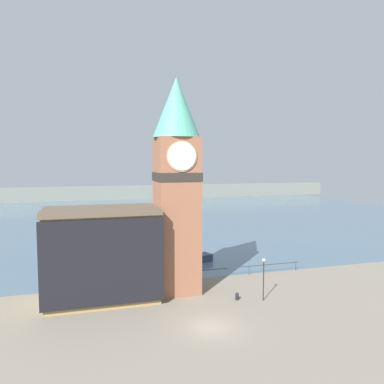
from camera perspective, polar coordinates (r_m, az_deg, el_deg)
The scene contains 9 objects.
ground_plane at distance 33.63m, azimuth 2.84°, elevation -19.91°, with size 160.00×160.00×0.00m, color gray.
water at distance 103.26m, azimuth -10.71°, elevation -3.27°, with size 160.00×120.00×0.00m.
far_shoreline at distance 142.63m, azimuth -12.36°, elevation -0.13°, with size 180.00×3.00×5.00m.
pier_railing at distance 47.79m, azimuth 8.70°, elevation -11.22°, with size 13.70×0.08×1.09m.
clock_tower at distance 39.71m, azimuth -2.35°, elevation 1.90°, with size 5.00×5.00×22.77m.
pier_building at distance 39.16m, azimuth -13.55°, elevation -9.20°, with size 11.39×6.58×9.37m.
boat_near at distance 52.96m, azimuth 0.36°, elevation -9.98°, with size 5.12×3.45×1.64m.
mooring_bollard_near at distance 39.58m, azimuth 6.87°, elevation -15.45°, with size 0.37×0.37×0.76m.
lamp_post at distance 39.05m, azimuth 10.86°, elevation -11.82°, with size 0.32×0.32×4.30m.
Camera 1 is at (-10.19, -28.86, 13.94)m, focal length 35.00 mm.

